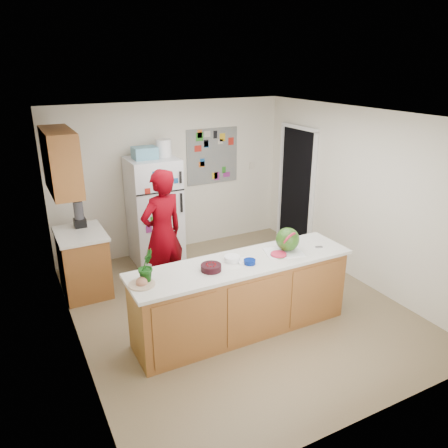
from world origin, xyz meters
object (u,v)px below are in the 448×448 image
cherry_bowl (211,268)px  refrigerator (155,211)px  watermelon (288,239)px  person (163,234)px

cherry_bowl → refrigerator: bearing=86.0°
watermelon → person: bearing=131.5°
refrigerator → person: person is taller
refrigerator → person: bearing=-103.3°
refrigerator → watermelon: bearing=-69.8°
refrigerator → person: (-0.26, -1.09, 0.05)m
watermelon → refrigerator: bearing=110.2°
cherry_bowl → watermelon: bearing=2.5°
watermelon → cherry_bowl: watermelon is taller
refrigerator → cherry_bowl: size_ratio=7.44×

